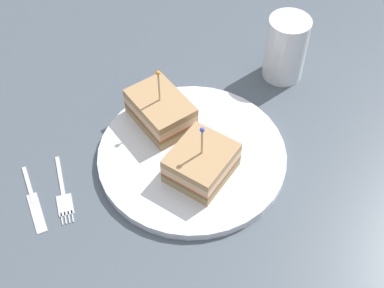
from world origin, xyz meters
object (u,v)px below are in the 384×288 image
at_px(plate, 192,155).
at_px(sandwich_half_back, 201,163).
at_px(drink_glass, 285,51).
at_px(sandwich_half_front, 161,110).
at_px(knife, 34,202).
at_px(fork, 64,196).

relative_size(plate, sandwich_half_back, 2.67).
xyz_separation_m(sandwich_half_back, drink_glass, (-0.07, 0.26, 0.01)).
height_order(sandwich_half_front, sandwich_half_back, sandwich_half_front).
bearing_deg(drink_glass, knife, -97.37).
distance_m(sandwich_half_front, knife, 0.24).
xyz_separation_m(sandwich_half_back, knife, (-0.13, -0.21, -0.04)).
bearing_deg(fork, drink_glass, 84.74).
height_order(sandwich_half_back, knife, sandwich_half_back).
height_order(sandwich_half_front, drink_glass, sandwich_half_front).
xyz_separation_m(plate, sandwich_half_front, (-0.08, 0.01, 0.03)).
bearing_deg(fork, knife, -119.22).
relative_size(sandwich_half_back, drink_glass, 0.94).
height_order(sandwich_half_back, fork, sandwich_half_back).
distance_m(sandwich_half_back, fork, 0.21).
height_order(drink_glass, fork, drink_glass).
distance_m(drink_glass, fork, 0.44).
relative_size(sandwich_half_back, knife, 0.90).
bearing_deg(sandwich_half_front, drink_glass, 78.57).
relative_size(plate, knife, 2.41).
distance_m(plate, knife, 0.24).
distance_m(sandwich_half_front, fork, 0.20).
height_order(plate, sandwich_half_back, sandwich_half_back).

